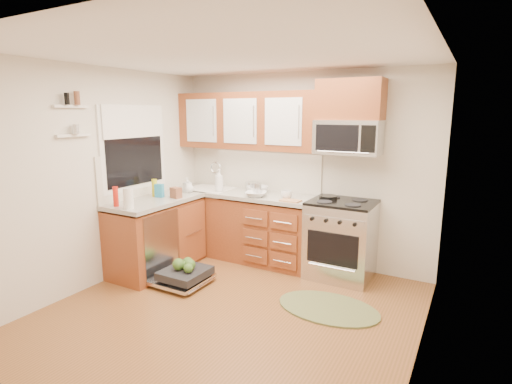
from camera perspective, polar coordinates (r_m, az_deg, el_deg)
The scene contains 38 objects.
floor at distance 4.23m, azimuth -3.68°, elevation -16.78°, with size 3.50×3.50×0.00m, color brown.
ceiling at distance 3.76m, azimuth -4.19°, elevation 19.09°, with size 3.50×3.50×0.00m, color white.
wall_back at distance 5.33m, azimuth 6.40°, elevation 3.28°, with size 3.50×0.04×2.50m, color beige.
wall_front at distance 2.57m, azimuth -25.89°, elevation -6.57°, with size 3.50×0.04×2.50m, color beige.
wall_left at distance 4.97m, azimuth -21.11°, elevation 2.00°, with size 0.04×3.50×2.50m, color beige.
wall_right at distance 3.22m, azimuth 23.22°, elevation -2.88°, with size 0.04×3.50×2.50m, color beige.
base_cabinet_back at distance 5.57m, azimuth -1.92°, elevation -5.01°, with size 2.05×0.60×0.85m, color brown.
base_cabinet_left at distance 5.28m, azimuth -13.99°, elevation -6.25°, with size 0.60×1.25×0.85m, color brown.
countertop_back at distance 5.44m, azimuth -2.00°, elevation -0.23°, with size 2.07×0.64×0.05m, color #9E9A90.
countertop_left at distance 5.16m, azimuth -14.16°, elevation -1.22°, with size 0.64×1.27×0.05m, color #9E9A90.
backsplash_back at distance 5.64m, azimuth -0.47°, elevation 3.38°, with size 2.05×0.02×0.57m, color silver.
backsplash_left at distance 5.31m, azimuth -16.64°, elevation 2.40°, with size 0.02×1.25×0.57m, color silver.
upper_cabinets at distance 5.45m, azimuth -1.33°, elevation 10.11°, with size 2.05×0.35×0.75m, color brown, non-canonical shape.
cabinet_over_mw at distance 4.89m, azimuth 13.35°, elevation 12.73°, with size 0.76×0.35×0.47m, color brown.
range at distance 4.99m, azimuth 12.02°, elevation -6.62°, with size 0.76×0.64×0.95m, color silver, non-canonical shape.
microwave at distance 4.87m, azimuth 13.04°, elevation 7.63°, with size 0.76×0.38×0.40m, color silver, non-canonical shape.
sink at distance 5.73m, azimuth -6.60°, elevation -0.73°, with size 0.62×0.50×0.26m, color white, non-canonical shape.
dishwasher at distance 4.87m, azimuth -10.45°, elevation -11.72°, with size 0.70×0.60×0.20m, color silver, non-canonical shape.
window at distance 5.25m, azimuth -17.05°, elevation 6.03°, with size 0.03×1.05×1.05m, color white, non-canonical shape.
window_blind at distance 5.22m, azimuth -17.06°, elevation 9.63°, with size 0.02×0.96×0.40m, color white.
shelf_upper at distance 4.67m, azimuth -24.92°, elevation 11.04°, with size 0.04×0.40×0.03m, color white.
shelf_lower at distance 4.68m, azimuth -24.61°, elevation 7.38°, with size 0.04×0.40×0.03m, color white.
rug at distance 4.34m, azimuth 10.25°, elevation -15.99°, with size 1.06×0.69×0.02m, color olive, non-canonical shape.
skillet at distance 4.95m, azimuth 10.28°, elevation -0.73°, with size 0.22×0.22×0.04m, color black.
stock_pot at distance 5.53m, azimuth -0.54°, elevation 0.83°, with size 0.19×0.19×0.12m, color silver.
cutting_board at distance 4.87m, azimuth 4.93°, elevation -1.24°, with size 0.25×0.16×0.02m, color tan.
canister at distance 5.19m, azimuth 0.24°, elevation 0.39°, with size 0.10×0.10×0.16m, color silver.
paper_towel_roll at distance 4.67m, azimuth -17.77°, elevation -0.90°, with size 0.11×0.11×0.24m, color white.
mustard_bottle at distance 5.29m, azimuth -14.29°, elevation 0.59°, with size 0.07×0.07×0.22m, color gold.
red_bottle at distance 4.85m, azimuth -19.41°, elevation -0.62°, with size 0.06×0.06×0.23m, color red.
wooden_box at distance 5.14m, azimuth -11.37°, elevation -0.10°, with size 0.13×0.10×0.13m, color brown.
blue_carton at distance 5.23m, azimuth -13.64°, elevation 0.19°, with size 0.11×0.06×0.17m, color teal.
bowl_a at distance 5.11m, azimuth -0.02°, elevation -0.32°, with size 0.27×0.27×0.07m, color #999999.
bowl_b at distance 5.35m, azimuth 0.20°, elevation 0.34°, with size 0.29×0.29×0.09m, color #999999.
cup at distance 5.00m, azimuth 4.38°, elevation -0.39°, with size 0.14×0.14×0.11m, color #999999.
soap_bottle_a at distance 5.44m, azimuth -5.29°, elevation 1.65°, with size 0.12×0.12×0.31m, color #999999.
soap_bottle_b at distance 5.46m, azimuth -9.78°, elevation 0.99°, with size 0.09×0.09×0.20m, color #999999.
soap_bottle_c at distance 5.45m, azimuth -9.56°, elevation 0.74°, with size 0.12×0.12×0.16m, color #999999.
Camera 1 is at (2.04, -3.12, 1.99)m, focal length 28.00 mm.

